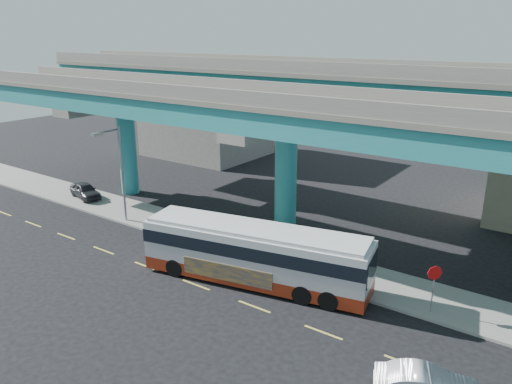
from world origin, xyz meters
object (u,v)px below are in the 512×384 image
Objects in this scene: stop_sign at (434,279)px; street_lamp at (115,161)px; parked_car at (85,190)px; transit_bus at (255,252)px.

street_lamp is at bearing 160.69° from stop_sign.
street_lamp is (6.86, -2.08, 3.97)m from parked_car.
street_lamp is (-13.27, 1.54, 2.93)m from transit_bus.
street_lamp reaches higher than transit_bus.
street_lamp reaches higher than stop_sign.
transit_bus is 13.67m from street_lamp.
street_lamp reaches higher than parked_car.
parked_car is (-20.13, 3.62, -1.04)m from transit_bus.
stop_sign is (9.12, 2.26, 0.16)m from transit_bus.
parked_car is 1.56× the size of stop_sign.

